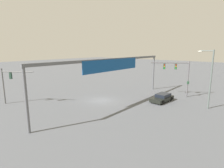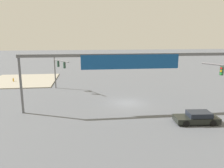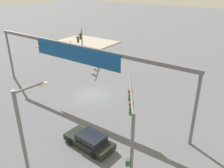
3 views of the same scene
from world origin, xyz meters
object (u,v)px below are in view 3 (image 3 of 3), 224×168
(traffic_signal_opposite_side, at_px, (131,124))
(fire_hydrant_on_curb, at_px, (71,42))
(traffic_signal_near_corner, at_px, (81,40))
(streetlamp_curved_arm, at_px, (27,144))
(sedan_car_approaching, at_px, (90,140))

(traffic_signal_opposite_side, relative_size, fire_hydrant_on_curb, 8.63)
(traffic_signal_near_corner, distance_m, streetlamp_curved_arm, 27.93)
(streetlamp_curved_arm, bearing_deg, sedan_car_approaching, 13.31)
(traffic_signal_near_corner, bearing_deg, traffic_signal_opposite_side, 17.17)
(traffic_signal_near_corner, height_order, sedan_car_approaching, traffic_signal_near_corner)
(traffic_signal_near_corner, bearing_deg, streetlamp_curved_arm, 3.93)
(sedan_car_approaching, bearing_deg, streetlamp_curved_arm, 101.62)
(traffic_signal_near_corner, height_order, streetlamp_curved_arm, streetlamp_curved_arm)
(streetlamp_curved_arm, xyz_separation_m, fire_hydrant_on_curb, (25.87, -29.37, -4.13))
(traffic_signal_near_corner, relative_size, fire_hydrant_on_curb, 7.51)
(streetlamp_curved_arm, distance_m, sedan_car_approaching, 7.39)
(streetlamp_curved_arm, bearing_deg, traffic_signal_near_corner, 41.61)
(traffic_signal_opposite_side, bearing_deg, traffic_signal_near_corner, 16.29)
(traffic_signal_opposite_side, xyz_separation_m, sedan_car_approaching, (4.36, -0.71, -3.71))
(traffic_signal_opposite_side, height_order, streetlamp_curved_arm, streetlamp_curved_arm)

